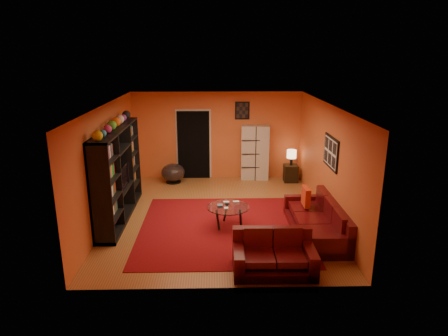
{
  "coord_description": "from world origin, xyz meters",
  "views": [
    {
      "loc": [
        -0.07,
        -8.71,
        3.73
      ],
      "look_at": [
        0.14,
        0.1,
        1.14
      ],
      "focal_mm": 32.0,
      "sensor_mm": 36.0,
      "label": 1
    }
  ],
  "objects_px": {
    "sofa": "(320,221)",
    "table_lamp": "(292,155)",
    "entertainment_unit": "(118,174)",
    "storage_cabinet": "(255,153)",
    "coffee_table": "(228,209)",
    "bowl_chair": "(173,173)",
    "loveseat": "(273,254)",
    "tv": "(120,177)",
    "side_table": "(291,173)"
  },
  "relations": [
    {
      "from": "storage_cabinet",
      "to": "table_lamp",
      "type": "height_order",
      "value": "storage_cabinet"
    },
    {
      "from": "sofa",
      "to": "side_table",
      "type": "xyz_separation_m",
      "value": [
        0.04,
        3.54,
        -0.03
      ]
    },
    {
      "from": "sofa",
      "to": "bowl_chair",
      "type": "distance_m",
      "value": 4.92
    },
    {
      "from": "loveseat",
      "to": "coffee_table",
      "type": "height_order",
      "value": "loveseat"
    },
    {
      "from": "sofa",
      "to": "side_table",
      "type": "relative_size",
      "value": 4.68
    },
    {
      "from": "coffee_table",
      "to": "bowl_chair",
      "type": "relative_size",
      "value": 1.34
    },
    {
      "from": "loveseat",
      "to": "bowl_chair",
      "type": "xyz_separation_m",
      "value": [
        -2.25,
        4.92,
        0.02
      ]
    },
    {
      "from": "side_table",
      "to": "table_lamp",
      "type": "relative_size",
      "value": 1.09
    },
    {
      "from": "storage_cabinet",
      "to": "side_table",
      "type": "xyz_separation_m",
      "value": [
        1.04,
        -0.28,
        -0.57
      ]
    },
    {
      "from": "tv",
      "to": "sofa",
      "type": "distance_m",
      "value": 4.53
    },
    {
      "from": "loveseat",
      "to": "table_lamp",
      "type": "height_order",
      "value": "table_lamp"
    },
    {
      "from": "bowl_chair",
      "to": "side_table",
      "type": "height_order",
      "value": "bowl_chair"
    },
    {
      "from": "sofa",
      "to": "table_lamp",
      "type": "height_order",
      "value": "table_lamp"
    },
    {
      "from": "bowl_chair",
      "to": "table_lamp",
      "type": "relative_size",
      "value": 1.51
    },
    {
      "from": "tv",
      "to": "sofa",
      "type": "xyz_separation_m",
      "value": [
        4.37,
        -0.98,
        -0.69
      ]
    },
    {
      "from": "coffee_table",
      "to": "tv",
      "type": "bearing_deg",
      "value": 166.67
    },
    {
      "from": "storage_cabinet",
      "to": "loveseat",
      "type": "bearing_deg",
      "value": -87.45
    },
    {
      "from": "tv",
      "to": "coffee_table",
      "type": "relative_size",
      "value": 0.96
    },
    {
      "from": "storage_cabinet",
      "to": "bowl_chair",
      "type": "relative_size",
      "value": 2.36
    },
    {
      "from": "loveseat",
      "to": "coffee_table",
      "type": "relative_size",
      "value": 1.54
    },
    {
      "from": "sofa",
      "to": "coffee_table",
      "type": "distance_m",
      "value": 1.97
    },
    {
      "from": "loveseat",
      "to": "table_lamp",
      "type": "distance_m",
      "value": 5.12
    },
    {
      "from": "side_table",
      "to": "bowl_chair",
      "type": "bearing_deg",
      "value": -179.6
    },
    {
      "from": "loveseat",
      "to": "sofa",
      "type": "bearing_deg",
      "value": -39.59
    },
    {
      "from": "entertainment_unit",
      "to": "bowl_chair",
      "type": "relative_size",
      "value": 4.33
    },
    {
      "from": "tv",
      "to": "storage_cabinet",
      "type": "bearing_deg",
      "value": -49.82
    },
    {
      "from": "tv",
      "to": "side_table",
      "type": "bearing_deg",
      "value": -59.81
    },
    {
      "from": "coffee_table",
      "to": "storage_cabinet",
      "type": "relative_size",
      "value": 0.57
    },
    {
      "from": "coffee_table",
      "to": "storage_cabinet",
      "type": "xyz_separation_m",
      "value": [
        0.92,
        3.42,
        0.39
      ]
    },
    {
      "from": "tv",
      "to": "coffee_table",
      "type": "bearing_deg",
      "value": -103.33
    },
    {
      "from": "loveseat",
      "to": "table_lamp",
      "type": "bearing_deg",
      "value": -13.26
    },
    {
      "from": "tv",
      "to": "loveseat",
      "type": "distance_m",
      "value": 4.03
    },
    {
      "from": "bowl_chair",
      "to": "side_table",
      "type": "distance_m",
      "value": 3.47
    },
    {
      "from": "sofa",
      "to": "coffee_table",
      "type": "xyz_separation_m",
      "value": [
        -1.92,
        0.4,
        0.14
      ]
    },
    {
      "from": "entertainment_unit",
      "to": "storage_cabinet",
      "type": "relative_size",
      "value": 1.83
    },
    {
      "from": "entertainment_unit",
      "to": "table_lamp",
      "type": "height_order",
      "value": "entertainment_unit"
    },
    {
      "from": "entertainment_unit",
      "to": "loveseat",
      "type": "bearing_deg",
      "value": -36.86
    },
    {
      "from": "entertainment_unit",
      "to": "table_lamp",
      "type": "relative_size",
      "value": 6.55
    },
    {
      "from": "loveseat",
      "to": "entertainment_unit",
      "type": "bearing_deg",
      "value": 53.82
    },
    {
      "from": "sofa",
      "to": "table_lamp",
      "type": "relative_size",
      "value": 5.12
    },
    {
      "from": "sofa",
      "to": "loveseat",
      "type": "xyz_separation_m",
      "value": [
        -1.19,
        -1.4,
        0.0
      ]
    },
    {
      "from": "coffee_table",
      "to": "bowl_chair",
      "type": "bearing_deg",
      "value": 115.84
    },
    {
      "from": "tv",
      "to": "entertainment_unit",
      "type": "bearing_deg",
      "value": 52.71
    },
    {
      "from": "entertainment_unit",
      "to": "side_table",
      "type": "distance_m",
      "value": 5.18
    },
    {
      "from": "coffee_table",
      "to": "bowl_chair",
      "type": "height_order",
      "value": "bowl_chair"
    },
    {
      "from": "entertainment_unit",
      "to": "sofa",
      "type": "bearing_deg",
      "value": -12.98
    },
    {
      "from": "entertainment_unit",
      "to": "storage_cabinet",
      "type": "xyz_separation_m",
      "value": [
        3.41,
        2.8,
        -0.23
      ]
    },
    {
      "from": "loveseat",
      "to": "bowl_chair",
      "type": "distance_m",
      "value": 5.41
    },
    {
      "from": "sofa",
      "to": "table_lamp",
      "type": "bearing_deg",
      "value": 89.56
    },
    {
      "from": "entertainment_unit",
      "to": "coffee_table",
      "type": "xyz_separation_m",
      "value": [
        2.49,
        -0.62,
        -0.63
      ]
    }
  ]
}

